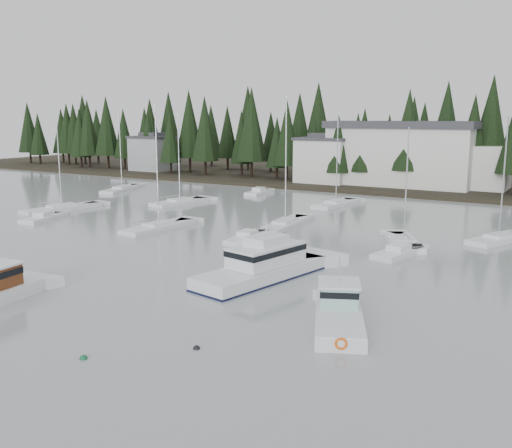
{
  "coord_description": "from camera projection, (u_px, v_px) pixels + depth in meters",
  "views": [
    {
      "loc": [
        24.17,
        -14.87,
        12.11
      ],
      "look_at": [
        -2.08,
        28.8,
        2.5
      ],
      "focal_mm": 40.0,
      "sensor_mm": 36.0,
      "label": 1
    }
  ],
  "objects": [
    {
      "name": "far_shore_land",
      "position": [
        449.0,
        181.0,
        108.7
      ],
      "size": [
        240.0,
        54.0,
        1.0
      ],
      "primitive_type": "cube",
      "color": "black",
      "rests_on": "ground"
    },
    {
      "name": "conifer_treeline",
      "position": [
        435.0,
        187.0,
        99.43
      ],
      "size": [
        200.0,
        22.0,
        20.0
      ],
      "primitive_type": null,
      "color": "black",
      "rests_on": "ground"
    },
    {
      "name": "house_west",
      "position": [
        324.0,
        159.0,
        101.79
      ],
      "size": [
        9.54,
        7.42,
        8.75
      ],
      "color": "silver",
      "rests_on": "ground"
    },
    {
      "name": "house_far_west",
      "position": [
        152.0,
        152.0,
        124.79
      ],
      "size": [
        8.48,
        7.42,
        8.25
      ],
      "color": "#999EA0",
      "rests_on": "ground"
    },
    {
      "name": "harbor_inn",
      "position": [
        414.0,
        155.0,
        96.78
      ],
      "size": [
        29.5,
        11.5,
        10.9
      ],
      "color": "silver",
      "rests_on": "ground"
    },
    {
      "name": "cabin_cruiser_center",
      "position": [
        263.0,
        269.0,
        43.19
      ],
      "size": [
        5.87,
        12.21,
        5.04
      ],
      "rotation": [
        0.0,
        0.0,
        1.37
      ],
      "color": "white",
      "rests_on": "ground"
    },
    {
      "name": "lobster_boat_teal",
      "position": [
        339.0,
        316.0,
        33.7
      ],
      "size": [
        5.73,
        8.27,
        4.36
      ],
      "rotation": [
        0.0,
        0.0,
        2.0
      ],
      "color": "white",
      "rests_on": "ground"
    },
    {
      "name": "sailboat_1",
      "position": [
        159.0,
        228.0,
        62.45
      ],
      "size": [
        3.19,
        9.7,
        13.96
      ],
      "rotation": [
        0.0,
        0.0,
        1.51
      ],
      "color": "white",
      "rests_on": "ground"
    },
    {
      "name": "sailboat_2",
      "position": [
        403.0,
        244.0,
        54.76
      ],
      "size": [
        6.05,
        8.42,
        11.73
      ],
      "rotation": [
        0.0,
        0.0,
        2.05
      ],
      "color": "white",
      "rests_on": "ground"
    },
    {
      "name": "sailboat_3",
      "position": [
        180.0,
        203.0,
        80.58
      ],
      "size": [
        4.36,
        9.43,
        13.2
      ],
      "rotation": [
        0.0,
        0.0,
        1.41
      ],
      "color": "white",
      "rests_on": "ground"
    },
    {
      "name": "sailboat_4",
      "position": [
        285.0,
        226.0,
        63.99
      ],
      "size": [
        3.44,
        10.94,
        14.83
      ],
      "rotation": [
        0.0,
        0.0,
        1.66
      ],
      "color": "white",
      "rests_on": "ground"
    },
    {
      "name": "sailboat_7",
      "position": [
        499.0,
        240.0,
        56.26
      ],
      "size": [
        5.33,
        8.57,
        12.75
      ],
      "rotation": [
        0.0,
        0.0,
        1.19
      ],
      "color": "white",
      "rests_on": "ground"
    },
    {
      "name": "sailboat_8",
      "position": [
        336.0,
        205.0,
        78.99
      ],
      "size": [
        3.51,
        9.66,
        12.5
      ],
      "rotation": [
        0.0,
        0.0,
        1.48
      ],
      "color": "white",
      "rests_on": "ground"
    },
    {
      "name": "sailboat_10",
      "position": [
        62.0,
        210.0,
        75.15
      ],
      "size": [
        4.18,
        11.09,
        11.31
      ],
      "rotation": [
        0.0,
        0.0,
        1.42
      ],
      "color": "white",
      "rests_on": "ground"
    },
    {
      "name": "sailboat_11",
      "position": [
        122.0,
        190.0,
        95.2
      ],
      "size": [
        5.51,
        11.11,
        14.0
      ],
      "rotation": [
        0.0,
        0.0,
        1.86
      ],
      "color": "white",
      "rests_on": "ground"
    },
    {
      "name": "runabout_0",
      "position": [
        44.0,
        219.0,
        67.84
      ],
      "size": [
        3.78,
        6.85,
        1.42
      ],
      "rotation": [
        0.0,
        0.0,
        1.83
      ],
      "color": "white",
      "rests_on": "ground"
    },
    {
      "name": "runabout_1",
      "position": [
        399.0,
        254.0,
        50.5
      ],
      "size": [
        3.43,
        6.56,
        1.42
      ],
      "rotation": [
        0.0,
        0.0,
        1.36
      ],
      "color": "white",
      "rests_on": "ground"
    },
    {
      "name": "runabout_3",
      "position": [
        259.0,
        193.0,
        90.96
      ],
      "size": [
        2.82,
        6.66,
        1.42
      ],
      "rotation": [
        0.0,
        0.0,
        1.67
      ],
      "color": "white",
      "rests_on": "ground"
    },
    {
      "name": "runabout_4",
      "position": [
        248.0,
        239.0,
        56.58
      ],
      "size": [
        2.78,
        6.47,
        1.42
      ],
      "rotation": [
        0.0,
        0.0,
        1.67
      ],
      "color": "white",
      "rests_on": "ground"
    },
    {
      "name": "mooring_buoy_green",
      "position": [
        84.0,
        359.0,
        28.96
      ],
      "size": [
        0.42,
        0.42,
        0.42
      ],
      "primitive_type": "sphere",
      "color": "#145933",
      "rests_on": "ground"
    },
    {
      "name": "mooring_buoy_dark",
      "position": [
        197.0,
        349.0,
        30.21
      ],
      "size": [
        0.39,
        0.39,
        0.39
      ],
      "primitive_type": "sphere",
      "color": "black",
      "rests_on": "ground"
    }
  ]
}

